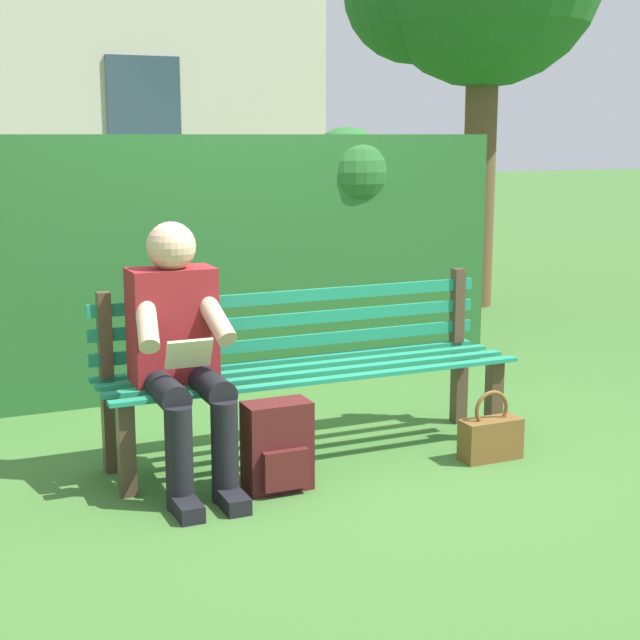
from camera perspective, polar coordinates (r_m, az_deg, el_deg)
The scene contains 6 objects.
ground at distance 4.71m, azimuth -0.50°, elevation -8.10°, with size 60.00×60.00×0.00m, color #3D6B2D.
park_bench at distance 4.65m, azimuth -0.87°, elevation -2.63°, with size 2.06×0.49×0.84m.
person_seated at distance 4.23m, azimuth -8.42°, elevation -1.69°, with size 0.44×0.73×1.17m.
hedge_backdrop at distance 5.85m, azimuth -10.76°, elevation 3.63°, with size 4.56×0.69×1.60m.
backpack at distance 4.22m, azimuth -2.57°, elevation -7.64°, with size 0.29×0.24×0.40m.
handbag at distance 4.69m, azimuth 10.24°, elevation -6.93°, with size 0.30×0.13×0.34m.
Camera 1 is at (1.77, 4.08, 1.55)m, focal length 53.15 mm.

